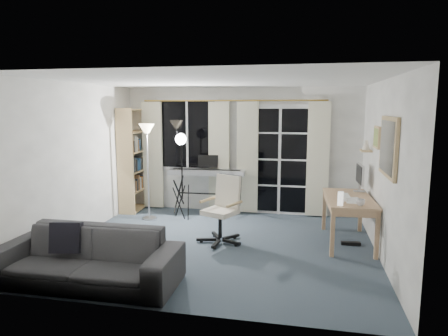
{
  "coord_description": "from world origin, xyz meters",
  "views": [
    {
      "loc": [
        1.23,
        -5.54,
        2.04
      ],
      "look_at": [
        0.01,
        0.35,
        1.11
      ],
      "focal_mm": 32.0,
      "sensor_mm": 36.0,
      "label": 1
    }
  ],
  "objects_px": {
    "keyboard_piano": "(207,173)",
    "sofa": "(86,248)",
    "desk": "(349,203)",
    "studio_light": "(181,149)",
    "mug": "(361,202)",
    "bookshelf": "(133,162)",
    "torchiere_lamp": "(147,143)",
    "office_chair": "(225,203)",
    "monitor": "(360,175)"
  },
  "relations": [
    {
      "from": "studio_light",
      "to": "office_chair",
      "type": "relative_size",
      "value": 1.6
    },
    {
      "from": "studio_light",
      "to": "monitor",
      "type": "distance_m",
      "value": 3.05
    },
    {
      "from": "monitor",
      "to": "sofa",
      "type": "bearing_deg",
      "value": -145.54
    },
    {
      "from": "bookshelf",
      "to": "keyboard_piano",
      "type": "distance_m",
      "value": 1.54
    },
    {
      "from": "mug",
      "to": "sofa",
      "type": "xyz_separation_m",
      "value": [
        -3.21,
        -1.56,
        -0.34
      ]
    },
    {
      "from": "desk",
      "to": "monitor",
      "type": "distance_m",
      "value": 0.6
    },
    {
      "from": "mug",
      "to": "desk",
      "type": "bearing_deg",
      "value": 101.31
    },
    {
      "from": "office_chair",
      "to": "mug",
      "type": "height_order",
      "value": "office_chair"
    },
    {
      "from": "monitor",
      "to": "studio_light",
      "type": "bearing_deg",
      "value": 172.17
    },
    {
      "from": "keyboard_piano",
      "to": "sofa",
      "type": "relative_size",
      "value": 0.67
    },
    {
      "from": "office_chair",
      "to": "bookshelf",
      "type": "bearing_deg",
      "value": 168.78
    },
    {
      "from": "desk",
      "to": "torchiere_lamp",
      "type": "bearing_deg",
      "value": 167.25
    },
    {
      "from": "mug",
      "to": "studio_light",
      "type": "bearing_deg",
      "value": 157.38
    },
    {
      "from": "bookshelf",
      "to": "studio_light",
      "type": "bearing_deg",
      "value": -25.84
    },
    {
      "from": "bookshelf",
      "to": "office_chair",
      "type": "distance_m",
      "value": 2.66
    },
    {
      "from": "torchiere_lamp",
      "to": "monitor",
      "type": "bearing_deg",
      "value": -2.45
    },
    {
      "from": "keyboard_piano",
      "to": "sofa",
      "type": "xyz_separation_m",
      "value": [
        -0.63,
        -3.25,
        -0.37
      ]
    },
    {
      "from": "torchiere_lamp",
      "to": "desk",
      "type": "distance_m",
      "value": 3.56
    },
    {
      "from": "torchiere_lamp",
      "to": "sofa",
      "type": "height_order",
      "value": "torchiere_lamp"
    },
    {
      "from": "keyboard_piano",
      "to": "office_chair",
      "type": "distance_m",
      "value": 1.6
    },
    {
      "from": "office_chair",
      "to": "keyboard_piano",
      "type": "bearing_deg",
      "value": 137.31
    },
    {
      "from": "desk",
      "to": "keyboard_piano",
      "type": "bearing_deg",
      "value": 151.71
    },
    {
      "from": "monitor",
      "to": "mug",
      "type": "height_order",
      "value": "monitor"
    },
    {
      "from": "torchiere_lamp",
      "to": "keyboard_piano",
      "type": "relative_size",
      "value": 1.19
    },
    {
      "from": "bookshelf",
      "to": "keyboard_piano",
      "type": "height_order",
      "value": "bookshelf"
    },
    {
      "from": "keyboard_piano",
      "to": "sofa",
      "type": "height_order",
      "value": "keyboard_piano"
    },
    {
      "from": "bookshelf",
      "to": "office_chair",
      "type": "height_order",
      "value": "bookshelf"
    },
    {
      "from": "keyboard_piano",
      "to": "monitor",
      "type": "xyz_separation_m",
      "value": [
        2.67,
        -0.73,
        0.18
      ]
    },
    {
      "from": "studio_light",
      "to": "desk",
      "type": "distance_m",
      "value": 2.99
    },
    {
      "from": "keyboard_piano",
      "to": "studio_light",
      "type": "distance_m",
      "value": 0.77
    },
    {
      "from": "office_chair",
      "to": "sofa",
      "type": "height_order",
      "value": "office_chair"
    },
    {
      "from": "keyboard_piano",
      "to": "mug",
      "type": "xyz_separation_m",
      "value": [
        2.58,
        -1.68,
        -0.03
      ]
    },
    {
      "from": "keyboard_piano",
      "to": "desk",
      "type": "relative_size",
      "value": 1.09
    },
    {
      "from": "keyboard_piano",
      "to": "desk",
      "type": "xyz_separation_m",
      "value": [
        2.48,
        -1.18,
        -0.18
      ]
    },
    {
      "from": "bookshelf",
      "to": "sofa",
      "type": "height_order",
      "value": "bookshelf"
    },
    {
      "from": "studio_light",
      "to": "mug",
      "type": "distance_m",
      "value": 3.21
    },
    {
      "from": "studio_light",
      "to": "sofa",
      "type": "relative_size",
      "value": 0.75
    },
    {
      "from": "torchiere_lamp",
      "to": "desk",
      "type": "relative_size",
      "value": 1.29
    },
    {
      "from": "studio_light",
      "to": "desk",
      "type": "bearing_deg",
      "value": -26.78
    },
    {
      "from": "torchiere_lamp",
      "to": "studio_light",
      "type": "bearing_deg",
      "value": 10.81
    },
    {
      "from": "office_chair",
      "to": "monitor",
      "type": "xyz_separation_m",
      "value": [
        2.03,
        0.71,
        0.38
      ]
    },
    {
      "from": "torchiere_lamp",
      "to": "studio_light",
      "type": "distance_m",
      "value": 0.62
    },
    {
      "from": "desk",
      "to": "monitor",
      "type": "bearing_deg",
      "value": 63.64
    },
    {
      "from": "studio_light",
      "to": "bookshelf",
      "type": "bearing_deg",
      "value": 143.86
    },
    {
      "from": "torchiere_lamp",
      "to": "monitor",
      "type": "height_order",
      "value": "torchiere_lamp"
    },
    {
      "from": "desk",
      "to": "sofa",
      "type": "xyz_separation_m",
      "value": [
        -3.11,
        -2.06,
        -0.19
      ]
    },
    {
      "from": "torchiere_lamp",
      "to": "sofa",
      "type": "relative_size",
      "value": 0.8
    },
    {
      "from": "bookshelf",
      "to": "desk",
      "type": "distance_m",
      "value": 4.2
    },
    {
      "from": "mug",
      "to": "sofa",
      "type": "height_order",
      "value": "sofa"
    },
    {
      "from": "keyboard_piano",
      "to": "desk",
      "type": "height_order",
      "value": "keyboard_piano"
    }
  ]
}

